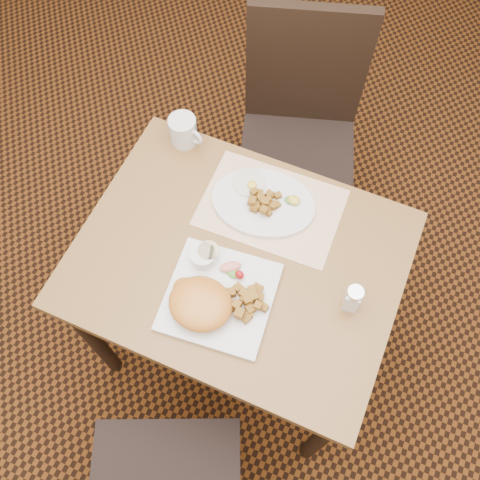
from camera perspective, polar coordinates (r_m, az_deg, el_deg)
name	(u,v)px	position (r m, az deg, el deg)	size (l,w,h in m)	color
ground	(239,336)	(2.19, -0.12, -10.21)	(8.00, 8.00, 0.00)	black
table	(238,273)	(1.59, -0.17, -3.53)	(0.90, 0.70, 0.75)	brown
chair_far	(300,126)	(2.02, 6.38, 11.99)	(0.53, 0.54, 0.97)	black
placemat	(271,207)	(1.57, 3.33, 3.49)	(0.40, 0.28, 0.00)	white
plate_square	(220,297)	(1.44, -2.19, -6.08)	(0.28, 0.28, 0.02)	silver
plate_oval	(263,203)	(1.56, 2.49, 3.98)	(0.30, 0.23, 0.02)	silver
hollandaise_mound	(200,304)	(1.39, -4.29, -6.78)	(0.18, 0.15, 0.06)	orange
ramekin	(204,256)	(1.45, -3.91, -1.69)	(0.07, 0.08, 0.04)	silver
garnish_sq	(233,270)	(1.45, -0.73, -3.21)	(0.08, 0.06, 0.03)	#387223
fried_egg	(250,183)	(1.58, 1.03, 6.11)	(0.10, 0.10, 0.02)	white
garnish_ov	(293,200)	(1.55, 5.68, 4.25)	(0.05, 0.04, 0.02)	#387223
salt_shaker	(353,298)	(1.42, 11.91, -6.12)	(0.05, 0.05, 0.10)	white
coffee_mug	(184,131)	(1.67, -6.02, 11.50)	(0.12, 0.08, 0.10)	silver
home_fries_sq	(247,300)	(1.40, 0.73, -6.47)	(0.12, 0.12, 0.04)	#996318
home_fries_ov	(263,202)	(1.54, 2.49, 4.07)	(0.10, 0.09, 0.04)	#996318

